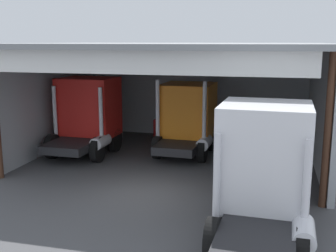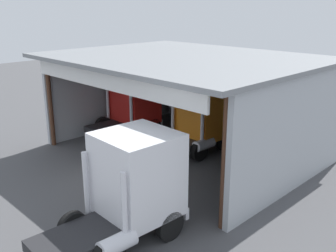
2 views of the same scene
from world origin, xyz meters
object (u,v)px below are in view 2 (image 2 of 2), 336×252
(truck_white_yard_outside, at_px, (131,185))
(truck_red_right_bay, at_px, (132,105))
(oil_drum, at_px, (304,149))
(tool_cart, at_px, (209,122))
(truck_orange_center_right_bay, at_px, (203,118))

(truck_white_yard_outside, bearing_deg, truck_red_right_bay, 142.55)
(oil_drum, xyz_separation_m, tool_cart, (-6.61, 0.18, 0.06))
(truck_orange_center_right_bay, height_order, tool_cart, truck_orange_center_right_bay)
(truck_red_right_bay, relative_size, truck_white_yard_outside, 0.82)
(truck_orange_center_right_bay, distance_m, oil_drum, 5.56)
(oil_drum, bearing_deg, truck_white_yard_outside, -94.07)
(truck_white_yard_outside, relative_size, tool_cart, 5.20)
(truck_orange_center_right_bay, bearing_deg, oil_drum, 34.07)
(oil_drum, bearing_deg, truck_orange_center_right_bay, -147.91)
(truck_red_right_bay, xyz_separation_m, tool_cart, (2.59, 4.19, -1.40))
(truck_orange_center_right_bay, height_order, oil_drum, truck_orange_center_right_bay)
(truck_white_yard_outside, height_order, tool_cart, truck_white_yard_outside)
(truck_red_right_bay, xyz_separation_m, truck_white_yard_outside, (8.41, -6.97, 0.02))
(truck_red_right_bay, distance_m, truck_white_yard_outside, 10.93)
(truck_red_right_bay, xyz_separation_m, truck_orange_center_right_bay, (4.63, 1.15, -0.10))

